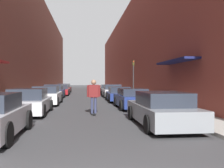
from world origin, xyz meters
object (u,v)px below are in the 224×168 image
at_px(parked_car_left_1, 29,102).
at_px(parked_car_left_2, 47,96).
at_px(parked_car_left_4, 61,90).
at_px(skateboarder, 94,93).
at_px(parked_car_right_1, 132,99).
at_px(parked_car_left_3, 54,92).
at_px(parked_car_right_4, 108,90).
at_px(parked_car_right_3, 112,91).
at_px(parked_car_left_5, 64,88).
at_px(parked_car_right_0, 161,109).
at_px(traffic_light, 133,75).
at_px(parked_car_right_2, 119,94).

relative_size(parked_car_left_1, parked_car_left_2, 0.92).
relative_size(parked_car_left_4, skateboarder, 2.67).
height_order(parked_car_left_4, parked_car_right_1, parked_car_left_4).
distance_m(parked_car_left_2, parked_car_left_3, 5.88).
distance_m(parked_car_left_4, parked_car_right_4, 5.88).
bearing_deg(parked_car_left_4, parked_car_right_3, -37.88).
relative_size(parked_car_left_5, parked_car_right_0, 1.00).
bearing_deg(traffic_light, skateboarder, -113.00).
bearing_deg(parked_car_right_1, parked_car_left_2, 148.98).
bearing_deg(parked_car_left_3, parked_car_right_4, 49.51).
height_order(parked_car_left_2, parked_car_right_2, parked_car_left_2).
height_order(parked_car_left_5, parked_car_right_3, parked_car_right_3).
distance_m(parked_car_left_3, traffic_light, 7.91).
bearing_deg(traffic_light, parked_car_right_3, 109.85).
bearing_deg(parked_car_left_3, parked_car_right_3, 13.72).
distance_m(parked_car_left_3, parked_car_right_2, 7.02).
height_order(parked_car_left_3, parked_car_right_0, parked_car_left_3).
relative_size(parked_car_left_2, parked_car_right_0, 1.01).
bearing_deg(parked_car_left_4, parked_car_left_1, -90.30).
relative_size(parked_car_left_5, parked_car_right_2, 1.04).
bearing_deg(parked_car_left_1, traffic_light, 50.34).
bearing_deg(parked_car_left_1, parked_car_right_3, 65.81).
bearing_deg(parked_car_left_2, parked_car_right_1, -31.02).
bearing_deg(parked_car_left_1, parked_car_right_1, 19.84).
bearing_deg(parked_car_left_3, parked_car_right_0, -69.19).
xyz_separation_m(parked_car_left_3, parked_car_right_4, (5.92, 6.93, -0.04)).
bearing_deg(parked_car_right_1, skateboarder, -133.56).
bearing_deg(parked_car_right_0, parked_car_right_3, 90.07).
bearing_deg(parked_car_left_1, parked_car_left_5, 89.97).
distance_m(parked_car_left_4, parked_car_left_5, 5.73).
bearing_deg(parked_car_left_4, parked_car_right_1, -69.34).
height_order(parked_car_left_2, parked_car_left_3, parked_car_left_3).
xyz_separation_m(parked_car_left_3, parked_car_left_4, (0.15, 5.82, -0.04)).
bearing_deg(parked_car_left_5, parked_car_right_2, -69.82).
bearing_deg(parked_car_left_2, parked_car_left_1, -91.05).
bearing_deg(parked_car_right_1, parked_car_left_5, 105.49).
distance_m(parked_car_right_0, parked_car_right_1, 6.03).
xyz_separation_m(parked_car_right_2, parked_car_right_4, (0.14, 10.92, 0.01)).
bearing_deg(parked_car_left_3, traffic_light, -20.14).
height_order(parked_car_right_2, traffic_light, traffic_light).
distance_m(parked_car_right_0, skateboarder, 4.24).
relative_size(parked_car_right_0, parked_car_right_1, 1.13).
distance_m(parked_car_left_2, parked_car_left_5, 17.42).
bearing_deg(traffic_light, parked_car_left_4, 130.05).
xyz_separation_m(parked_car_right_0, parked_car_right_4, (0.09, 22.25, -0.00)).
relative_size(parked_car_left_3, parked_car_right_3, 1.07).
xyz_separation_m(parked_car_left_1, parked_car_right_0, (5.77, -3.94, -0.01)).
height_order(parked_car_left_1, traffic_light, traffic_light).
distance_m(parked_car_left_5, parked_car_right_4, 7.45).
height_order(parked_car_left_1, parked_car_left_3, parked_car_left_3).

